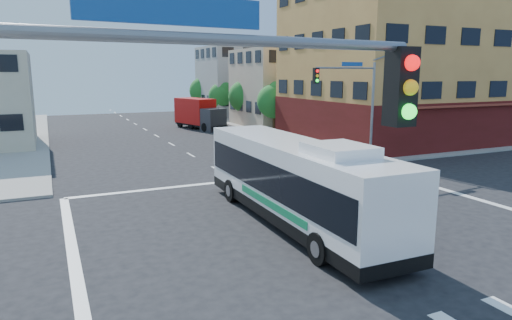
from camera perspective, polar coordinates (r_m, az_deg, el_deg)
name	(u,v)px	position (r m, az deg, el deg)	size (l,w,h in m)	color
ground	(326,230)	(18.97, 8.69, -8.63)	(120.00, 120.00, 0.00)	black
sidewalk_ne	(398,118)	(67.43, 17.38, 5.06)	(50.00, 50.00, 0.15)	gray
corner_building_ne	(400,77)	(44.82, 17.53, 9.84)	(18.10, 15.44, 14.00)	gold
building_east_near	(290,88)	(55.82, 4.28, 8.98)	(12.06, 10.06, 9.00)	#B8A98C
building_east_far	(244,82)	(68.40, -1.47, 9.76)	(12.06, 10.06, 10.00)	#989893
signal_mast_ne	(354,92)	(31.84, 12.20, 8.25)	(7.91, 1.13, 8.07)	slate
signal_mast_sw	(153,210)	(4.52, -12.71, -6.11)	(7.91, 1.01, 8.07)	slate
street_tree_a	(275,99)	(48.13, 2.42, 7.62)	(3.60, 3.60, 5.53)	#341E12
street_tree_b	(245,94)	(55.36, -1.38, 8.21)	(3.80, 3.80, 5.79)	#341E12
street_tree_c	(222,94)	(62.80, -4.29, 8.23)	(3.40, 3.40, 5.29)	#341E12
street_tree_d	(203,89)	(70.33, -6.60, 8.81)	(4.00, 4.00, 6.03)	#341E12
transit_bus	(295,180)	(19.13, 4.86, -2.51)	(3.07, 13.00, 3.84)	black
box_truck	(199,114)	(52.40, -7.09, 5.69)	(4.18, 7.90, 3.42)	#26262B
parked_car	(254,133)	(42.37, -0.19, 3.34)	(1.78, 4.41, 1.50)	gold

